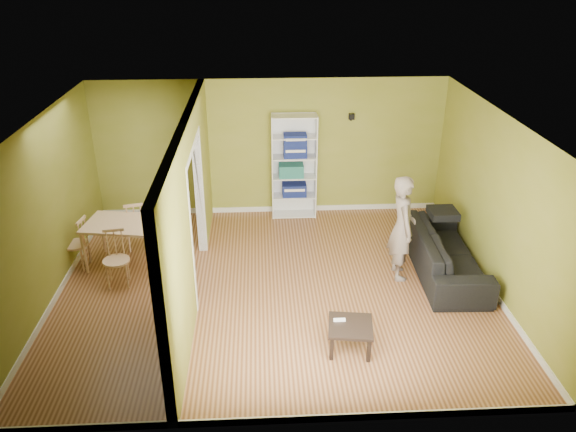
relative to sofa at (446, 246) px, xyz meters
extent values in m
plane|color=#A9764F|center=(-2.70, -0.33, -0.45)|extent=(6.50, 6.50, 0.00)
plane|color=white|center=(-2.70, -0.33, 2.15)|extent=(6.50, 6.50, 0.00)
plane|color=olive|center=(-2.70, 2.42, 0.85)|extent=(6.50, 0.00, 6.50)
plane|color=olive|center=(-2.70, -3.08, 0.85)|extent=(6.50, 0.00, 6.50)
plane|color=olive|center=(-5.95, -0.33, 0.85)|extent=(0.00, 5.50, 5.50)
plane|color=olive|center=(0.55, -0.33, 0.85)|extent=(0.00, 5.50, 5.50)
cube|color=black|center=(-1.20, 2.36, 1.45)|extent=(0.10, 0.10, 0.10)
imported|color=#2F2F34|center=(0.00, 0.00, 0.00)|extent=(2.38, 1.10, 0.89)
imported|color=slate|center=(-0.75, -0.08, 0.54)|extent=(0.72, 0.56, 1.97)
cube|color=white|center=(-2.67, 2.22, 0.54)|extent=(0.02, 0.37, 1.98)
cube|color=white|center=(-1.85, 2.22, 0.54)|extent=(0.02, 0.37, 1.98)
cube|color=white|center=(-2.26, 2.40, 0.54)|extent=(0.83, 0.02, 1.98)
cube|color=white|center=(-2.26, 2.22, -0.43)|extent=(0.79, 0.37, 0.02)
cube|color=white|center=(-2.26, 2.22, -0.04)|extent=(0.79, 0.37, 0.02)
cube|color=white|center=(-2.26, 2.22, 0.35)|extent=(0.79, 0.37, 0.02)
cube|color=white|center=(-2.26, 2.22, 0.74)|extent=(0.79, 0.37, 0.02)
cube|color=white|center=(-2.26, 2.22, 1.13)|extent=(0.79, 0.37, 0.02)
cube|color=white|center=(-2.26, 2.22, 1.52)|extent=(0.79, 0.37, 0.02)
cube|color=navy|center=(-2.25, 2.22, 0.09)|extent=(0.45, 0.30, 0.23)
cube|color=#156E68|center=(-2.31, 2.22, 0.48)|extent=(0.46, 0.30, 0.23)
cube|color=navy|center=(-2.24, 2.22, 0.86)|extent=(0.43, 0.28, 0.22)
cube|color=navy|center=(-2.24, 2.22, 1.07)|extent=(0.42, 0.27, 0.21)
cube|color=black|center=(-1.80, -1.85, -0.10)|extent=(0.56, 0.56, 0.04)
cube|color=black|center=(-2.03, -2.08, -0.28)|extent=(0.05, 0.05, 0.33)
cube|color=black|center=(-1.57, -2.08, -0.28)|extent=(0.05, 0.05, 0.33)
cube|color=black|center=(-2.03, -1.62, -0.28)|extent=(0.05, 0.05, 0.33)
cube|color=black|center=(-1.57, -1.62, -0.28)|extent=(0.05, 0.05, 0.33)
cube|color=white|center=(-1.93, -1.76, -0.06)|extent=(0.15, 0.04, 0.03)
cube|color=#E0B685|center=(-5.08, 0.50, 0.28)|extent=(1.20, 0.80, 0.04)
cylinder|color=#E0B685|center=(-5.63, 0.15, -0.09)|extent=(0.05, 0.05, 0.71)
cylinder|color=#E0B685|center=(-4.53, 0.15, -0.09)|extent=(0.05, 0.05, 0.71)
cylinder|color=#E0B685|center=(-5.63, 0.85, -0.09)|extent=(0.05, 0.05, 0.71)
cylinder|color=#E0B685|center=(-4.53, 0.85, -0.09)|extent=(0.05, 0.05, 0.71)
camera|label=1|loc=(-2.90, -7.61, 4.23)|focal=35.00mm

